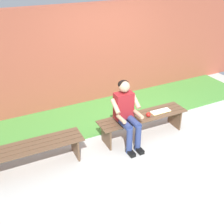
# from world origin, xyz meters

# --- Properties ---
(ground_plane) EXTENTS (10.00, 7.00, 0.04)m
(ground_plane) POSITION_xyz_m (1.07, 1.00, -0.02)
(ground_plane) COLOR #B2B2AD
(grass_strip) EXTENTS (9.00, 2.27, 0.03)m
(grass_strip) POSITION_xyz_m (1.07, -1.51, 0.01)
(grass_strip) COLOR #478C38
(grass_strip) RESTS_ON ground
(brick_wall) EXTENTS (9.50, 0.24, 2.28)m
(brick_wall) POSITION_xyz_m (0.50, -1.92, 1.14)
(brick_wall) COLOR #9E4C38
(brick_wall) RESTS_ON ground
(bench_near) EXTENTS (1.82, 0.48, 0.45)m
(bench_near) POSITION_xyz_m (0.00, 0.00, 0.35)
(bench_near) COLOR brown
(bench_near) RESTS_ON ground
(bench_far) EXTENTS (1.71, 0.47, 0.45)m
(bench_far) POSITION_xyz_m (2.15, 0.00, 0.34)
(bench_far) COLOR brown
(bench_far) RESTS_ON ground
(person_seated) EXTENTS (0.50, 0.69, 1.25)m
(person_seated) POSITION_xyz_m (0.43, 0.10, 0.69)
(person_seated) COLOR maroon
(person_seated) RESTS_ON ground
(apple) EXTENTS (0.09, 0.09, 0.09)m
(apple) POSITION_xyz_m (-0.07, 0.08, 0.49)
(apple) COLOR red
(apple) RESTS_ON bench_near
(book_open) EXTENTS (0.41, 0.17, 0.02)m
(book_open) POSITION_xyz_m (-0.39, 0.03, 0.46)
(book_open) COLOR white
(book_open) RESTS_ON bench_near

